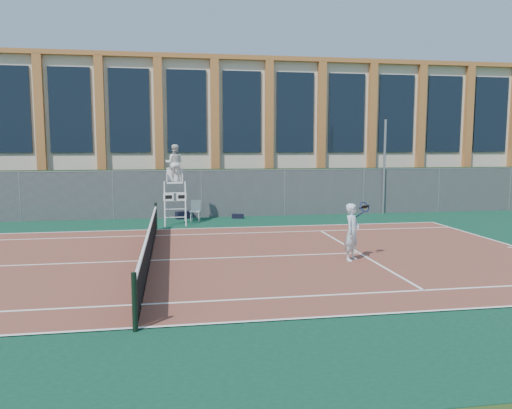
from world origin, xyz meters
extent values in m
plane|color=#233814|center=(0.00, 0.00, 0.00)|extent=(120.00, 120.00, 0.00)
cube|color=#0C3824|center=(0.00, 1.00, 0.01)|extent=(36.00, 20.00, 0.01)
cube|color=brown|center=(0.00, 0.00, 0.02)|extent=(23.77, 10.97, 0.02)
cylinder|color=black|center=(0.00, -5.60, 0.55)|extent=(0.10, 0.10, 1.10)
cylinder|color=black|center=(0.00, 5.60, 0.55)|extent=(0.10, 0.10, 1.10)
cube|color=black|center=(0.00, 0.00, 0.46)|extent=(0.03, 11.00, 0.86)
cube|color=white|center=(0.00, 0.00, 0.92)|extent=(0.06, 11.20, 0.07)
cube|color=black|center=(0.00, 10.00, 1.10)|extent=(40.00, 1.40, 2.20)
cube|color=beige|center=(0.00, 18.00, 4.00)|extent=(44.00, 10.00, 8.00)
cube|color=#A96631|center=(0.00, 18.00, 8.10)|extent=(45.00, 10.60, 0.25)
cylinder|color=#9EA0A5|center=(10.99, 8.70, 2.32)|extent=(0.12, 0.12, 4.63)
cylinder|color=white|center=(0.34, 6.52, 0.90)|extent=(0.05, 0.52, 1.88)
cylinder|color=white|center=(1.21, 6.52, 0.90)|extent=(0.05, 0.52, 1.88)
cylinder|color=white|center=(0.34, 7.48, 0.90)|extent=(0.05, 0.52, 1.88)
cylinder|color=white|center=(1.21, 7.48, 0.90)|extent=(0.05, 0.52, 1.88)
cube|color=white|center=(0.77, 7.00, 1.80)|extent=(0.68, 0.58, 0.06)
cube|color=white|center=(0.77, 7.27, 2.13)|extent=(0.68, 0.05, 0.58)
cube|color=white|center=(0.50, 6.61, 1.22)|extent=(0.42, 0.03, 0.33)
cube|color=white|center=(1.04, 6.61, 1.22)|extent=(0.42, 0.03, 0.33)
imported|color=silver|center=(0.77, 7.05, 2.62)|extent=(0.80, 0.64, 1.59)
cube|color=silver|center=(1.65, 7.59, 0.46)|extent=(0.51, 0.51, 0.04)
cube|color=silver|center=(1.69, 7.78, 0.71)|extent=(0.43, 0.12, 0.46)
cylinder|color=silver|center=(1.44, 7.45, 0.23)|extent=(0.03, 0.03, 0.43)
cylinder|color=silver|center=(1.79, 7.38, 0.23)|extent=(0.03, 0.03, 0.43)
cylinder|color=silver|center=(1.51, 7.79, 0.23)|extent=(0.03, 0.03, 0.43)
cylinder|color=silver|center=(1.86, 7.73, 0.23)|extent=(0.03, 0.03, 0.43)
cube|color=black|center=(1.18, 8.53, 0.18)|extent=(0.84, 0.62, 0.33)
cube|color=black|center=(3.64, 8.16, 0.11)|extent=(0.56, 0.36, 0.21)
imported|color=silver|center=(5.82, -0.91, 0.86)|extent=(0.71, 0.72, 1.67)
torus|color=#121947|center=(6.27, -0.69, 1.56)|extent=(0.38, 0.30, 0.30)
sphere|color=#CCE533|center=(6.37, -0.51, 1.51)|extent=(0.07, 0.07, 0.07)
camera|label=1|loc=(0.74, -14.55, 3.35)|focal=35.00mm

